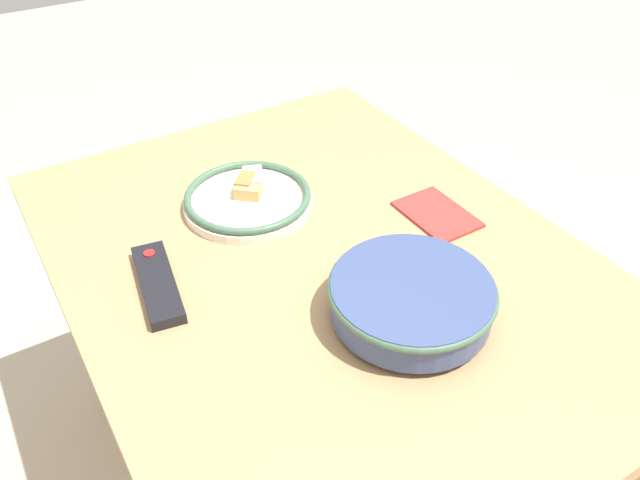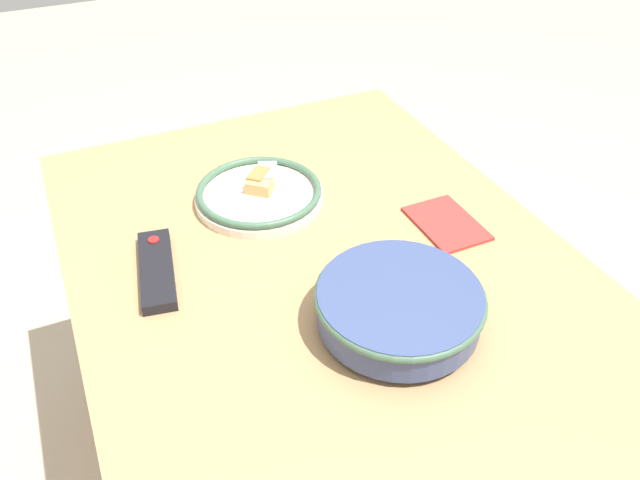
{
  "view_description": "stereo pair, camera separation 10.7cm",
  "coord_description": "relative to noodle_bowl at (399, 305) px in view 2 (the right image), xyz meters",
  "views": [
    {
      "loc": [
        -0.72,
        0.45,
        1.4
      ],
      "look_at": [
        0.0,
        0.0,
        0.74
      ],
      "focal_mm": 35.0,
      "sensor_mm": 36.0,
      "label": 1
    },
    {
      "loc": [
        -0.77,
        0.35,
        1.4
      ],
      "look_at": [
        0.0,
        0.0,
        0.74
      ],
      "focal_mm": 35.0,
      "sensor_mm": 36.0,
      "label": 2
    }
  ],
  "objects": [
    {
      "name": "dining_table",
      "position": [
        0.2,
        0.04,
        -0.13
      ],
      "size": [
        1.12,
        0.84,
        0.7
      ],
      "color": "tan",
      "rests_on": "ground_plane"
    },
    {
      "name": "food_plate",
      "position": [
        0.41,
        0.08,
        -0.02
      ],
      "size": [
        0.25,
        0.25,
        0.05
      ],
      "color": "silver",
      "rests_on": "dining_table"
    },
    {
      "name": "noodle_bowl",
      "position": [
        0.0,
        0.0,
        0.0
      ],
      "size": [
        0.26,
        0.26,
        0.07
      ],
      "color": "#384775",
      "rests_on": "dining_table"
    },
    {
      "name": "ground_plane",
      "position": [
        0.2,
        0.04,
        -0.74
      ],
      "size": [
        8.0,
        8.0,
        0.0
      ],
      "primitive_type": "plane",
      "color": "#B7A88E"
    },
    {
      "name": "tv_remote",
      "position": [
        0.27,
        0.31,
        -0.03
      ],
      "size": [
        0.2,
        0.09,
        0.02
      ],
      "rotation": [
        0.0,
        0.0,
        4.54
      ],
      "color": "black",
      "rests_on": "dining_table"
    },
    {
      "name": "folded_napkin",
      "position": [
        0.19,
        -0.21,
        -0.04
      ],
      "size": [
        0.15,
        0.11,
        0.01
      ],
      "color": "#B2332D",
      "rests_on": "dining_table"
    }
  ]
}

